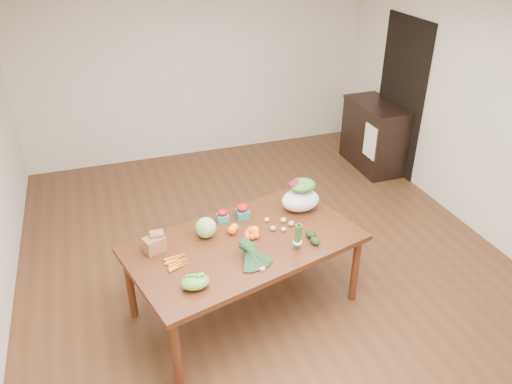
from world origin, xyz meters
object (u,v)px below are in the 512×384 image
object	(u,v)px
salad_bag	(301,196)
cabbage	(206,228)
kale_bunch	(255,256)
asparagus_bundle	(298,236)
paper_bag	(154,243)
cabinet	(374,136)
mandarin_cluster	(252,232)
dining_table	(245,275)

from	to	relation	value
salad_bag	cabbage	bearing A→B (deg)	-170.96
kale_bunch	asparagus_bundle	bearing A→B (deg)	-3.45
cabbage	asparagus_bundle	xyz separation A→B (m)	(0.69, -0.42, 0.03)
paper_bag	cabinet	bearing A→B (deg)	32.16
mandarin_cluster	kale_bunch	size ratio (longest dim) A/B	0.45
cabinet	paper_bag	size ratio (longest dim) A/B	4.52
asparagus_bundle	cabinet	bearing A→B (deg)	33.13
salad_bag	mandarin_cluster	bearing A→B (deg)	-154.12
mandarin_cluster	asparagus_bundle	xyz separation A→B (m)	(0.31, -0.29, 0.08)
mandarin_cluster	asparagus_bundle	size ratio (longest dim) A/B	0.72
mandarin_cluster	salad_bag	distance (m)	0.66
mandarin_cluster	salad_bag	size ratio (longest dim) A/B	0.49
asparagus_bundle	salad_bag	distance (m)	0.64
dining_table	cabinet	xyz separation A→B (m)	(2.64, 2.25, 0.10)
cabinet	cabbage	world-z (taller)	cabinet
paper_bag	kale_bunch	xyz separation A→B (m)	(0.74, -0.44, 0.00)
dining_table	paper_bag	bearing A→B (deg)	156.51
mandarin_cluster	kale_bunch	world-z (taller)	kale_bunch
kale_bunch	asparagus_bundle	size ratio (longest dim) A/B	1.60
mandarin_cluster	asparagus_bundle	distance (m)	0.43
cabinet	dining_table	bearing A→B (deg)	-139.54
cabbage	kale_bunch	bearing A→B (deg)	-60.67
asparagus_bundle	kale_bunch	bearing A→B (deg)	176.55
mandarin_cluster	paper_bag	bearing A→B (deg)	175.50
dining_table	mandarin_cluster	bearing A→B (deg)	16.50
cabinet	kale_bunch	bearing A→B (deg)	-135.83
mandarin_cluster	kale_bunch	xyz separation A→B (m)	(-0.09, -0.37, 0.03)
kale_bunch	mandarin_cluster	bearing A→B (deg)	61.14
dining_table	cabbage	bearing A→B (deg)	133.82
paper_bag	asparagus_bundle	xyz separation A→B (m)	(1.15, -0.36, 0.05)
dining_table	kale_bunch	bearing A→B (deg)	-107.08
cabinet	paper_bag	distance (m)	4.03
asparagus_bundle	salad_bag	world-z (taller)	salad_bag
paper_bag	cabbage	xyz separation A→B (m)	(0.46, 0.07, 0.01)
dining_table	paper_bag	distance (m)	0.89
cabbage	mandarin_cluster	bearing A→B (deg)	-19.20
dining_table	cabinet	bearing A→B (deg)	25.62
mandarin_cluster	cabbage	bearing A→B (deg)	160.80
kale_bunch	salad_bag	world-z (taller)	salad_bag
cabinet	asparagus_bundle	xyz separation A→B (m)	(-2.25, -2.49, 0.40)
asparagus_bundle	salad_bag	size ratio (longest dim) A/B	0.67
cabbage	salad_bag	world-z (taller)	salad_bag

